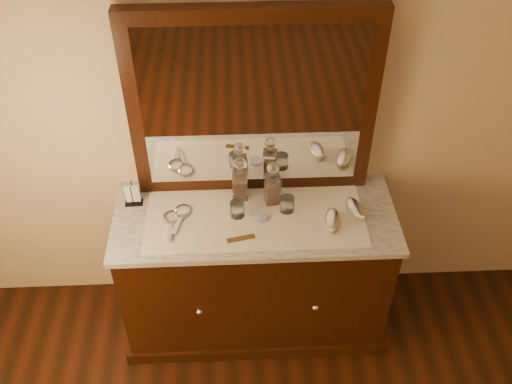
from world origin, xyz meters
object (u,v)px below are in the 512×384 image
decanter_left (240,182)px  hand_mirror_outer (171,220)px  dresser_cabinet (255,272)px  comb (241,238)px  hand_mirror_inner (181,214)px  napkin_rack (133,195)px  pin_dish (260,217)px  mirror_frame (253,106)px  decanter_right (273,187)px  brush_far (356,209)px  brush_near (332,220)px

decanter_left → hand_mirror_outer: (-0.35, -0.17, -0.09)m
dresser_cabinet → comb: size_ratio=10.25×
hand_mirror_inner → napkin_rack: bearing=157.1°
pin_dish → decanter_left: 0.21m
dresser_cabinet → napkin_rack: 0.81m
dresser_cabinet → napkin_rack: size_ratio=10.36×
mirror_frame → pin_dish: mirror_frame is taller
pin_dish → decanter_right: decanter_right is taller
pin_dish → hand_mirror_inner: bearing=174.0°
napkin_rack → hand_mirror_inner: (0.25, -0.11, -0.04)m
brush_far → decanter_right: bearing=165.7°
mirror_frame → brush_far: 0.74m
mirror_frame → comb: bearing=-100.7°
pin_dish → mirror_frame: bearing=95.1°
mirror_frame → hand_mirror_inner: size_ratio=5.22×
napkin_rack → brush_far: (1.14, -0.13, -0.03)m
mirror_frame → hand_mirror_inner: bearing=-148.7°
dresser_cabinet → pin_dish: bearing=-44.4°
decanter_left → brush_far: size_ratio=1.41×
mirror_frame → decanter_left: mirror_frame is taller
comb → hand_mirror_outer: bearing=146.4°
pin_dish → napkin_rack: 0.67m
mirror_frame → hand_mirror_inner: 0.65m
decanter_right → hand_mirror_inner: decanter_right is taller
pin_dish → hand_mirror_outer: hand_mirror_outer is taller
pin_dish → decanter_left: bearing=118.7°
decanter_right → hand_mirror_inner: 0.48m
napkin_rack → brush_near: napkin_rack is taller
decanter_left → dresser_cabinet: bearing=-64.7°
pin_dish → decanter_left: (-0.09, 0.17, 0.09)m
napkin_rack → brush_far: 1.14m
pin_dish → brush_near: size_ratio=0.43×
comb → hand_mirror_inner: hand_mirror_inner is taller
hand_mirror_outer → mirror_frame: bearing=32.6°
hand_mirror_outer → hand_mirror_inner: bearing=41.6°
comb → decanter_left: bearing=76.3°
dresser_cabinet → hand_mirror_outer: size_ratio=6.31×
napkin_rack → comb: bearing=-27.7°
brush_far → hand_mirror_outer: 0.94m
comb → decanter_left: decanter_left is taller
comb → mirror_frame: bearing=67.0°
comb → brush_far: size_ratio=0.76×
comb → decanter_left: 0.32m
napkin_rack → hand_mirror_inner: bearing=-22.9°
dresser_cabinet → hand_mirror_inner: size_ratio=6.09×
brush_near → hand_mirror_outer: 0.80m
mirror_frame → decanter_right: mirror_frame is taller
decanter_left → pin_dish: bearing=-61.3°
brush_far → hand_mirror_outer: brush_far is taller
hand_mirror_outer → pin_dish: bearing=0.4°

